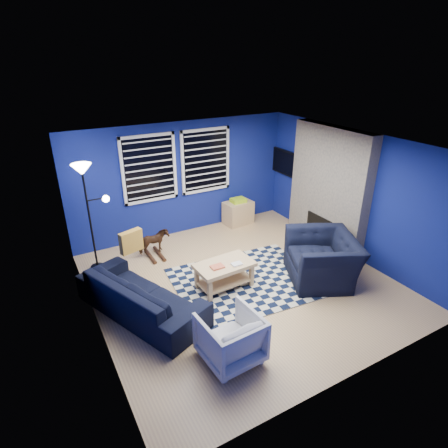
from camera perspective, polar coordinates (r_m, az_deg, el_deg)
name	(u,v)px	position (r m, az deg, el deg)	size (l,w,h in m)	color
floor	(242,283)	(6.84, 2.69, -8.98)	(5.00, 5.00, 0.00)	tan
ceiling	(245,145)	(5.83, 3.18, 11.87)	(5.00, 5.00, 0.00)	white
wall_back	(183,179)	(8.31, -6.27, 6.80)	(5.00, 5.00, 0.00)	navy
wall_left	(88,257)	(5.47, -20.02, -4.69)	(5.00, 5.00, 0.00)	navy
wall_right	(351,195)	(7.77, 18.82, 4.27)	(5.00, 5.00, 0.00)	navy
fireplace	(328,191)	(8.01, 15.50, 4.91)	(0.65, 2.00, 2.50)	gray
window_left	(149,169)	(7.93, -11.30, 8.22)	(1.17, 0.06, 1.42)	black
window_right	(206,161)	(8.40, -2.79, 9.60)	(1.17, 0.06, 1.42)	black
tv	(286,163)	(9.07, 9.50, 9.13)	(0.07, 1.00, 0.58)	black
rug	(246,281)	(6.88, 3.33, -8.71)	(2.50, 2.00, 0.02)	black
sofa	(141,295)	(6.11, -12.51, -10.56)	(0.88, 2.25, 0.66)	black
armchair_big	(322,258)	(6.98, 14.75, -5.10)	(1.12, 1.28, 0.83)	black
armchair_bent	(230,338)	(5.19, 0.97, -16.94)	(0.75, 0.77, 0.70)	gray
rocking_horse	(154,242)	(7.64, -10.65, -2.75)	(0.60, 0.27, 0.51)	#452816
coffee_table	(224,270)	(6.55, 0.06, -7.06)	(1.04, 0.63, 0.50)	tan
cabinet	(238,212)	(8.99, 2.16, 1.79)	(0.70, 0.51, 0.64)	tan
floor_lamp	(86,185)	(7.01, -20.35, 5.66)	(0.56, 0.34, 2.06)	black
throw_pillow	(131,241)	(6.60, -13.97, -2.59)	(0.41, 0.12, 0.39)	gold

